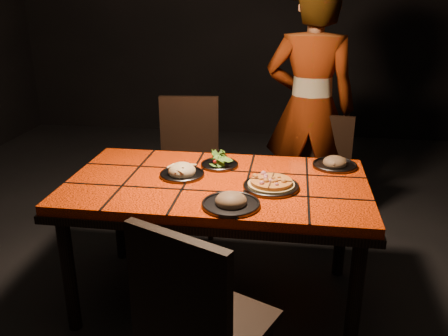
# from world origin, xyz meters

# --- Properties ---
(room_shell) EXTENTS (6.04, 7.04, 3.08)m
(room_shell) POSITION_xyz_m (0.00, 0.00, 1.50)
(room_shell) COLOR black
(room_shell) RESTS_ON ground
(dining_table) EXTENTS (1.62, 0.92, 0.75)m
(dining_table) POSITION_xyz_m (0.00, 0.00, 0.67)
(dining_table) COLOR #FA3E07
(dining_table) RESTS_ON ground
(chair_near) EXTENTS (0.57, 0.57, 0.95)m
(chair_near) POSITION_xyz_m (0.06, -0.89, 0.55)
(chair_near) COLOR black
(chair_near) RESTS_ON ground
(chair_far_left) EXTENTS (0.49, 0.49, 0.98)m
(chair_far_left) POSITION_xyz_m (-0.37, 0.94, 0.56)
(chair_far_left) COLOR black
(chair_far_left) RESTS_ON ground
(chair_far_right) EXTENTS (0.45, 0.45, 0.87)m
(chair_far_right) POSITION_xyz_m (0.62, 0.96, 0.50)
(chair_far_right) COLOR black
(chair_far_right) RESTS_ON ground
(diner) EXTENTS (0.68, 0.47, 1.80)m
(diner) POSITION_xyz_m (0.51, 1.13, 0.90)
(diner) COLOR brown
(diner) RESTS_ON ground
(plate_pizza) EXTENTS (0.29, 0.29, 0.04)m
(plate_pizza) POSITION_xyz_m (0.29, -0.06, 0.77)
(plate_pizza) COLOR #3D3D42
(plate_pizza) RESTS_ON dining_table
(plate_pasta) EXTENTS (0.25, 0.25, 0.08)m
(plate_pasta) POSITION_xyz_m (-0.20, 0.04, 0.77)
(plate_pasta) COLOR #3D3D42
(plate_pasta) RESTS_ON dining_table
(plate_salad) EXTENTS (0.22, 0.22, 0.07)m
(plate_salad) POSITION_xyz_m (-0.02, 0.22, 0.78)
(plate_salad) COLOR #3D3D42
(plate_salad) RESTS_ON dining_table
(plate_mushroom_a) EXTENTS (0.28, 0.28, 0.09)m
(plate_mushroom_a) POSITION_xyz_m (0.12, -0.31, 0.77)
(plate_mushroom_a) COLOR #3D3D42
(plate_mushroom_a) RESTS_ON dining_table
(plate_mushroom_b) EXTENTS (0.26, 0.26, 0.08)m
(plate_mushroom_b) POSITION_xyz_m (0.64, 0.31, 0.77)
(plate_mushroom_b) COLOR #3D3D42
(plate_mushroom_b) RESTS_ON dining_table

